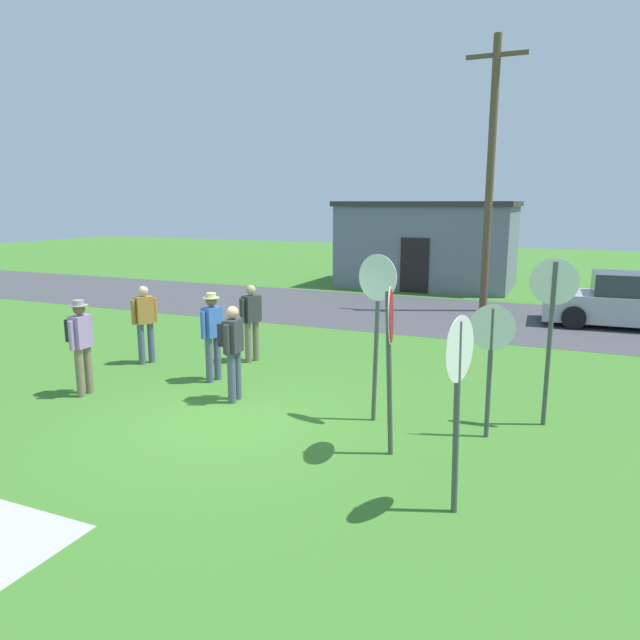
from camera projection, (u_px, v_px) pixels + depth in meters
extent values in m
plane|color=#3D7528|center=(226.00, 420.00, 9.34)|extent=(80.00, 80.00, 0.00)
cube|color=#424247|center=(401.00, 312.00, 18.59)|extent=(60.00, 6.40, 0.01)
cube|color=slate|center=(428.00, 247.00, 24.13)|extent=(6.79, 4.13, 3.27)
cube|color=#383333|center=(429.00, 204.00, 23.78)|extent=(6.99, 4.33, 0.20)
cube|color=black|center=(414.00, 266.00, 22.37)|extent=(1.10, 0.08, 2.10)
cylinder|color=brown|center=(490.00, 178.00, 17.97)|extent=(0.24, 0.24, 8.31)
cube|color=brown|center=(497.00, 55.00, 17.27)|extent=(1.80, 0.12, 0.12)
cube|color=#A5A8AD|center=(625.00, 308.00, 16.33)|extent=(4.37, 1.98, 0.76)
cube|color=#2D333D|center=(637.00, 284.00, 16.11)|extent=(2.30, 1.62, 0.60)
cylinder|color=black|center=(574.00, 318.00, 16.02)|extent=(0.65, 0.25, 0.64)
cylinder|color=black|center=(571.00, 307.00, 17.67)|extent=(0.65, 0.25, 0.64)
cylinder|color=#474C4C|center=(376.00, 341.00, 9.13)|extent=(0.12, 0.17, 2.59)
cylinder|color=white|center=(378.00, 278.00, 8.94)|extent=(0.69, 0.27, 0.72)
cylinder|color=#B70F14|center=(378.00, 277.00, 8.94)|extent=(0.64, 0.25, 0.67)
cylinder|color=#474C4C|center=(389.00, 375.00, 7.88)|extent=(0.17, 0.10, 2.28)
cylinder|color=white|center=(391.00, 316.00, 7.72)|extent=(0.21, 0.76, 0.77)
cylinder|color=#B70F14|center=(391.00, 316.00, 7.72)|extent=(0.20, 0.71, 0.72)
cylinder|color=#474C4C|center=(549.00, 345.00, 8.92)|extent=(0.07, 0.07, 2.56)
cylinder|color=white|center=(554.00, 282.00, 8.72)|extent=(0.71, 0.03, 0.71)
cylinder|color=#B70F14|center=(554.00, 282.00, 8.73)|extent=(0.66, 0.03, 0.65)
cylinder|color=#474C4C|center=(489.00, 374.00, 8.54)|extent=(0.11, 0.15, 1.93)
cylinder|color=white|center=(492.00, 328.00, 8.40)|extent=(0.65, 0.22, 0.67)
cylinder|color=#B70F14|center=(492.00, 327.00, 8.41)|extent=(0.60, 0.21, 0.62)
cylinder|color=#474C4C|center=(456.00, 419.00, 6.38)|extent=(0.13, 0.09, 2.19)
cylinder|color=white|center=(460.00, 349.00, 6.23)|extent=(0.19, 0.72, 0.73)
cylinder|color=#B70F14|center=(459.00, 349.00, 6.23)|extent=(0.18, 0.67, 0.68)
cylinder|color=#7A6B56|center=(88.00, 370.00, 10.61)|extent=(0.14, 0.14, 0.88)
cylinder|color=#7A6B56|center=(80.00, 373.00, 10.41)|extent=(0.14, 0.14, 0.88)
cube|color=#9E7AB2|center=(81.00, 332.00, 10.37)|extent=(0.24, 0.37, 0.58)
cylinder|color=#9E7AB2|center=(90.00, 330.00, 10.59)|extent=(0.09, 0.09, 0.52)
cylinder|color=#9E7AB2|center=(71.00, 336.00, 10.15)|extent=(0.09, 0.09, 0.52)
sphere|color=brown|center=(79.00, 309.00, 10.28)|extent=(0.21, 0.21, 0.21)
cylinder|color=gray|center=(79.00, 305.00, 10.27)|extent=(0.32, 0.32, 0.02)
cylinder|color=gray|center=(78.00, 303.00, 10.26)|extent=(0.19, 0.19, 0.09)
cube|color=#232328|center=(73.00, 330.00, 10.42)|extent=(0.16, 0.27, 0.40)
cylinder|color=#4C5670|center=(217.00, 358.00, 11.42)|extent=(0.14, 0.14, 0.88)
cylinder|color=#4C5670|center=(209.00, 360.00, 11.25)|extent=(0.14, 0.14, 0.88)
cube|color=#3860B7|center=(212.00, 322.00, 11.19)|extent=(0.29, 0.40, 0.58)
cylinder|color=#3860B7|center=(221.00, 321.00, 11.39)|extent=(0.09, 0.09, 0.52)
cylinder|color=#3860B7|center=(203.00, 325.00, 11.00)|extent=(0.09, 0.09, 0.52)
sphere|color=brown|center=(211.00, 301.00, 11.11)|extent=(0.21, 0.21, 0.21)
cylinder|color=beige|center=(211.00, 298.00, 11.10)|extent=(0.31, 0.31, 0.02)
cylinder|color=beige|center=(211.00, 295.00, 11.09)|extent=(0.19, 0.19, 0.09)
cylinder|color=#7A6B56|center=(256.00, 341.00, 12.81)|extent=(0.14, 0.14, 0.88)
cylinder|color=#7A6B56|center=(248.00, 343.00, 12.66)|extent=(0.14, 0.14, 0.88)
cube|color=#333338|center=(251.00, 309.00, 12.59)|extent=(0.33, 0.41, 0.58)
cylinder|color=#333338|center=(260.00, 308.00, 12.76)|extent=(0.09, 0.09, 0.52)
cylinder|color=#333338|center=(243.00, 311.00, 12.42)|extent=(0.09, 0.09, 0.52)
sphere|color=tan|center=(251.00, 290.00, 12.51)|extent=(0.21, 0.21, 0.21)
cube|color=#232328|center=(246.00, 307.00, 12.70)|extent=(0.22, 0.29, 0.40)
cylinder|color=#4C5670|center=(237.00, 375.00, 10.29)|extent=(0.14, 0.14, 0.88)
cylinder|color=#4C5670|center=(232.00, 378.00, 10.08)|extent=(0.14, 0.14, 0.88)
cube|color=#333338|center=(233.00, 336.00, 10.04)|extent=(0.25, 0.38, 0.58)
cylinder|color=#333338|center=(239.00, 334.00, 10.27)|extent=(0.09, 0.09, 0.52)
cylinder|color=#333338|center=(227.00, 340.00, 9.82)|extent=(0.09, 0.09, 0.52)
sphere|color=tan|center=(233.00, 312.00, 9.96)|extent=(0.21, 0.21, 0.21)
cube|color=#232328|center=(224.00, 334.00, 10.09)|extent=(0.16, 0.27, 0.40)
cylinder|color=#4C5670|center=(151.00, 343.00, 12.66)|extent=(0.14, 0.14, 0.88)
cylinder|color=#4C5670|center=(141.00, 344.00, 12.52)|extent=(0.14, 0.14, 0.88)
cube|color=#B27533|center=(144.00, 310.00, 12.45)|extent=(0.36, 0.42, 0.58)
cylinder|color=#B27533|center=(155.00, 310.00, 12.60)|extent=(0.09, 0.09, 0.52)
cylinder|color=#B27533|center=(133.00, 312.00, 12.31)|extent=(0.09, 0.09, 0.52)
sphere|color=beige|center=(143.00, 291.00, 12.36)|extent=(0.21, 0.21, 0.21)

